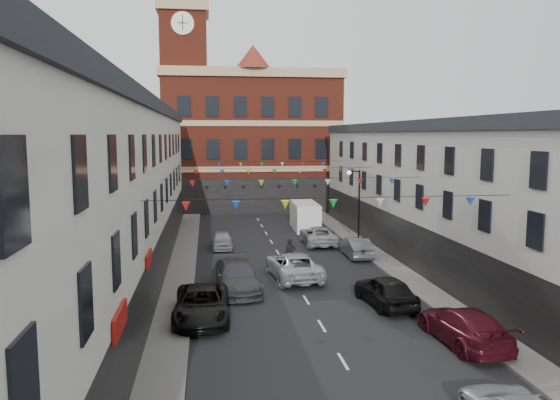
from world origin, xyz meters
name	(u,v)px	position (x,y,z in m)	size (l,w,h in m)	color
ground	(306,300)	(0.00, 0.00, 0.00)	(160.00, 160.00, 0.00)	black
pavement_left	(177,293)	(-6.90, 2.00, 0.07)	(1.80, 64.00, 0.15)	#605E5B
pavement_right	(416,284)	(6.90, 2.00, 0.07)	(1.80, 64.00, 0.15)	#605E5B
terrace_left	(77,202)	(-11.78, 1.00, 5.35)	(8.40, 56.00, 10.70)	#BCB9AA
terrace_right	(507,204)	(11.78, 1.00, 4.85)	(8.40, 56.00, 9.70)	#BBBAAF
civic_building	(250,140)	(0.00, 37.95, 8.14)	(20.60, 13.30, 18.50)	maroon
clock_tower	(185,79)	(-7.50, 35.00, 14.93)	(5.60, 5.60, 30.00)	maroon
distant_hill	(214,158)	(-4.00, 62.00, 5.00)	(40.00, 14.00, 10.00)	#325025
street_lamp	(356,196)	(6.55, 14.00, 3.90)	(1.10, 0.36, 6.00)	black
car_left_c	(202,304)	(-5.50, -2.44, 0.77)	(2.57, 5.57, 1.55)	black
car_left_d	(236,277)	(-3.60, 2.19, 0.83)	(2.31, 5.69, 1.65)	#3A3E41
car_left_e	(222,240)	(-4.09, 13.93, 0.68)	(1.60, 3.97, 1.35)	gray
car_right_c	(464,326)	(5.50, -6.89, 0.78)	(2.17, 5.34, 1.55)	#4D0F1A
car_right_d	(385,291)	(3.87, -1.50, 0.81)	(1.92, 4.76, 1.62)	black
car_right_e	(356,247)	(5.39, 9.67, 0.72)	(1.53, 4.40, 1.45)	#4F5357
car_right_f	(318,236)	(3.60, 14.38, 0.75)	(2.48, 5.38, 1.50)	#A3A6A8
moving_car	(294,266)	(0.01, 4.39, 0.82)	(2.72, 5.91, 1.64)	#ADB0B4
white_van	(305,216)	(3.80, 21.60, 1.25)	(2.17, 5.64, 2.49)	white
pedestrian	(290,254)	(0.21, 7.10, 0.97)	(0.71, 0.46, 1.93)	black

